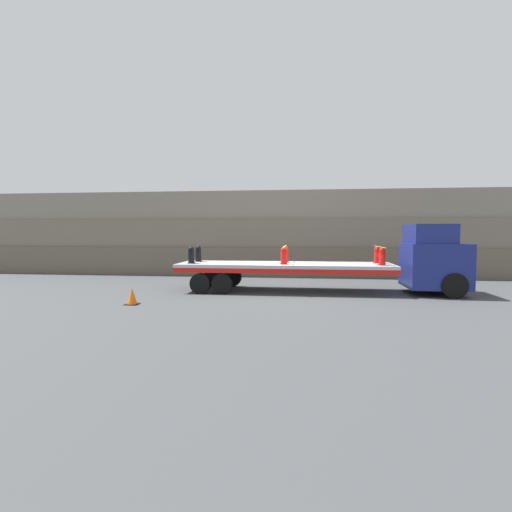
# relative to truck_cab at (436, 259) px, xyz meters

# --- Properties ---
(ground_plane) EXTENTS (120.00, 120.00, 0.00)m
(ground_plane) POSITION_rel_truck_cab_xyz_m (-6.37, 0.00, -1.47)
(ground_plane) COLOR #3F4244
(rock_cliff) EXTENTS (60.00, 3.30, 5.07)m
(rock_cliff) POSITION_rel_truck_cab_xyz_m (-6.37, 7.18, 1.06)
(rock_cliff) COLOR #665B4C
(rock_cliff) RESTS_ON ground_plane
(truck_cab) EXTENTS (2.37, 2.62, 2.94)m
(truck_cab) POSITION_rel_truck_cab_xyz_m (0.00, 0.00, 0.00)
(truck_cab) COLOR navy
(truck_cab) RESTS_ON ground_plane
(flatbed_trailer) EXTENTS (9.34, 2.68, 1.23)m
(flatbed_trailer) POSITION_rel_truck_cab_xyz_m (-6.99, 0.00, -0.47)
(flatbed_trailer) COLOR #B2B2B7
(flatbed_trailer) RESTS_ON ground_plane
(fire_hydrant_black_near_0) EXTENTS (0.34, 0.49, 0.74)m
(fire_hydrant_black_near_0) POSITION_rel_truck_cab_xyz_m (-10.45, -0.57, 0.12)
(fire_hydrant_black_near_0) COLOR black
(fire_hydrant_black_near_0) RESTS_ON flatbed_trailer
(fire_hydrant_black_far_0) EXTENTS (0.34, 0.49, 0.74)m
(fire_hydrant_black_far_0) POSITION_rel_truck_cab_xyz_m (-10.45, 0.57, 0.12)
(fire_hydrant_black_far_0) COLOR black
(fire_hydrant_black_far_0) RESTS_ON flatbed_trailer
(fire_hydrant_red_near_1) EXTENTS (0.34, 0.49, 0.74)m
(fire_hydrant_red_near_1) POSITION_rel_truck_cab_xyz_m (-6.37, -0.57, 0.12)
(fire_hydrant_red_near_1) COLOR red
(fire_hydrant_red_near_1) RESTS_ON flatbed_trailer
(fire_hydrant_red_far_1) EXTENTS (0.34, 0.49, 0.74)m
(fire_hydrant_red_far_1) POSITION_rel_truck_cab_xyz_m (-6.37, 0.57, 0.12)
(fire_hydrant_red_far_1) COLOR red
(fire_hydrant_red_far_1) RESTS_ON flatbed_trailer
(fire_hydrant_red_near_2) EXTENTS (0.34, 0.49, 0.74)m
(fire_hydrant_red_near_2) POSITION_rel_truck_cab_xyz_m (-2.30, -0.57, 0.12)
(fire_hydrant_red_near_2) COLOR red
(fire_hydrant_red_near_2) RESTS_ON flatbed_trailer
(fire_hydrant_red_far_2) EXTENTS (0.34, 0.49, 0.74)m
(fire_hydrant_red_far_2) POSITION_rel_truck_cab_xyz_m (-2.30, 0.57, 0.12)
(fire_hydrant_red_far_2) COLOR red
(fire_hydrant_red_far_2) RESTS_ON flatbed_trailer
(cargo_strap_rear) EXTENTS (0.05, 2.79, 0.01)m
(cargo_strap_rear) POSITION_rel_truck_cab_xyz_m (-6.37, 0.00, 0.51)
(cargo_strap_rear) COLOR yellow
(cargo_strap_rear) RESTS_ON fire_hydrant_red_near_1
(cargo_strap_middle) EXTENTS (0.05, 2.79, 0.01)m
(cargo_strap_middle) POSITION_rel_truck_cab_xyz_m (-2.30, 0.00, 0.51)
(cargo_strap_middle) COLOR yellow
(cargo_strap_middle) RESTS_ON fire_hydrant_red_near_2
(traffic_cone) EXTENTS (0.46, 0.46, 0.61)m
(traffic_cone) POSITION_rel_truck_cab_xyz_m (-11.66, -3.98, -1.18)
(traffic_cone) COLOR black
(traffic_cone) RESTS_ON ground_plane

